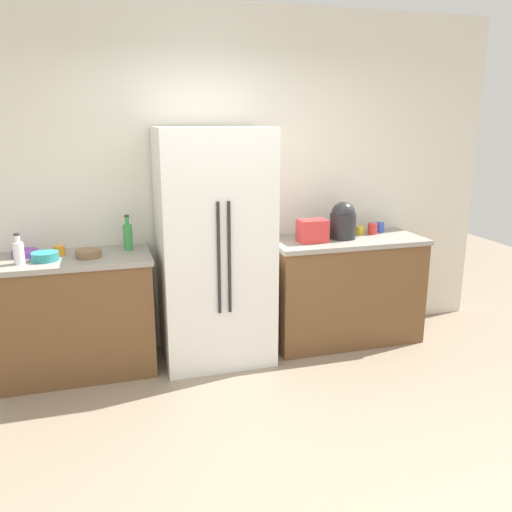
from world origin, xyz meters
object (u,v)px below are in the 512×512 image
Objects in this scene: bowl_a at (88,253)px; cup_c at (360,230)px; toaster at (312,231)px; bowl_b at (45,256)px; refrigerator at (215,248)px; cup_a at (380,227)px; cup_d at (59,250)px; bottle_a at (128,236)px; bottle_b at (19,252)px; rice_cooker at (343,221)px; bowl_c at (25,253)px; cup_b at (372,229)px.

cup_c is at bearing 4.29° from bowl_a.
toaster reaches higher than bowl_b.
refrigerator is 21.44× the size of cup_a.
refrigerator is 1.18m from cup_d.
bowl_a is (-0.96, -0.00, 0.02)m from refrigerator.
bottle_a is 1.45× the size of bowl_b.
cup_a is at bearing 4.41° from bowl_b.
bottle_a is 1.24× the size of bottle_b.
bottle_a is 0.80m from bottle_b.
cup_a is 0.22m from cup_c.
bottle_a reaches higher than cup_c.
bowl_a is at bearing -179.92° from refrigerator.
rice_cooker is 1.65× the size of bowl_b.
refrigerator is at bearing -172.60° from cup_a.
rice_cooker is at bearing 1.62° from bowl_b.
bowl_c is (-0.24, 0.03, -0.01)m from cup_d.
bottle_a is 2.26m from cup_a.
bowl_a is 0.99× the size of bowl_c.
cup_c is at bearing 0.62° from bottle_a.
bottle_a is at bearing 176.92° from rice_cooker.
bowl_b is (-2.41, -0.07, -0.12)m from rice_cooker.
refrigerator reaches higher than cup_c.
bowl_b is (-2.74, -0.15, -0.02)m from cup_b.
bowl_c is (-0.46, 0.16, -0.00)m from bowl_a.
toaster is 2.74× the size of cup_d.
bottle_b is at bearing -174.95° from cup_a.
rice_cooker reaches higher than bowl_c.
refrigerator is 1.61m from cup_a.
rice_cooker is 3.27× the size of cup_b.
bottle_b is 2.81m from cup_c.
bowl_b is at bearing -121.75° from cup_d.
cup_d is (-2.65, -0.01, -0.01)m from cup_b.
cup_d is (-2.02, 0.13, -0.06)m from toaster.
cup_c reaches higher than bowl_a.
cup_b is (0.64, 0.13, -0.05)m from toaster.
toaster is at bearing 1.57° from bottle_b.
cup_b is (2.91, 0.20, -0.04)m from bottle_b.
cup_c is at bearing 4.06° from bowl_b.
bottle_a is at bearing -0.38° from bowl_c.
bottle_a reaches higher than bowl_c.
bowl_c is at bearing -179.65° from cup_c.
cup_b is 2.74m from bowl_b.
refrigerator is 0.69m from bottle_a.
toaster is at bearing -5.71° from bottle_a.
bowl_b is at bearing -164.68° from bottle_a.
cup_c is (-0.22, -0.03, -0.01)m from cup_a.
bowl_c is at bearing 86.81° from bottle_b.
bowl_a is 0.30m from bowl_b.
cup_c is 0.44× the size of bowl_b.
bottle_b is 3.03m from cup_a.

